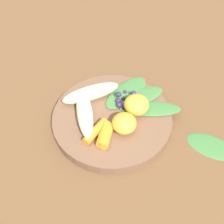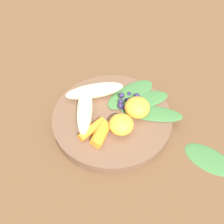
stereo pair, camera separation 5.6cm
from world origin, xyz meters
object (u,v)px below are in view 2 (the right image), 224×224
object	(u,v)px
banana_peeled_left	(85,109)
kale_leaf_stray	(209,159)
bowl	(112,119)
banana_peeled_right	(95,91)
orange_segment_near	(137,108)

from	to	relation	value
banana_peeled_left	kale_leaf_stray	size ratio (longest dim) A/B	1.31
bowl	banana_peeled_left	size ratio (longest dim) A/B	1.95
bowl	banana_peeled_right	world-z (taller)	banana_peeled_right
bowl	kale_leaf_stray	size ratio (longest dim) A/B	2.55
bowl	banana_peeled_right	distance (m)	0.08
banana_peeled_left	kale_leaf_stray	world-z (taller)	banana_peeled_left
bowl	banana_peeled_left	world-z (taller)	banana_peeled_left
orange_segment_near	kale_leaf_stray	bearing A→B (deg)	73.08
banana_peeled_left	orange_segment_near	bearing A→B (deg)	89.88
banana_peeled_right	kale_leaf_stray	xyz separation A→B (m)	(0.07, 0.27, -0.04)
bowl	kale_leaf_stray	bearing A→B (deg)	82.04
banana_peeled_left	banana_peeled_right	distance (m)	0.06
bowl	banana_peeled_left	bearing A→B (deg)	-73.79
kale_leaf_stray	banana_peeled_right	bearing A→B (deg)	-175.96
bowl	banana_peeled_right	size ratio (longest dim) A/B	1.95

